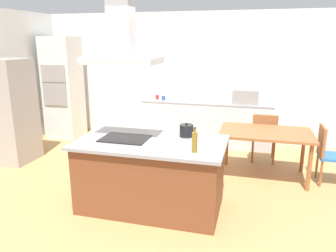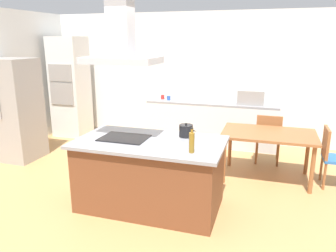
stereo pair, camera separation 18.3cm
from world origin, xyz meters
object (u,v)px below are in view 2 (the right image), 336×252
(chair_at_right_end, at_px, (332,154))
(olive_oil_bottle, at_px, (192,142))
(coffee_mug_blue, at_px, (169,98))
(wall_oven_stack, at_px, (70,87))
(cooktop, at_px, (124,138))
(chair_facing_back_wall, at_px, (268,136))
(countertop_microwave, at_px, (251,97))
(range_hood, at_px, (121,42))
(coffee_mug_red, at_px, (163,97))
(dining_table, at_px, (268,138))
(refrigerator, at_px, (14,110))
(tea_kettle, at_px, (186,131))

(chair_at_right_end, bearing_deg, olive_oil_bottle, -136.37)
(coffee_mug_blue, height_order, chair_at_right_end, coffee_mug_blue)
(wall_oven_stack, xyz_separation_m, chair_at_right_end, (5.25, -1.26, -0.59))
(cooktop, relative_size, olive_oil_bottle, 2.07)
(chair_facing_back_wall, bearing_deg, olive_oil_bottle, -109.56)
(countertop_microwave, bearing_deg, wall_oven_stack, -176.61)
(wall_oven_stack, distance_m, chair_facing_back_wall, 4.41)
(wall_oven_stack, bearing_deg, range_hood, -46.04)
(cooktop, xyz_separation_m, wall_oven_stack, (-2.55, 2.65, 0.20))
(chair_at_right_end, bearing_deg, coffee_mug_red, 154.47)
(olive_oil_bottle, xyz_separation_m, coffee_mug_blue, (-1.23, 3.08, -0.08))
(countertop_microwave, bearing_deg, dining_table, -75.67)
(wall_oven_stack, bearing_deg, coffee_mug_red, 6.44)
(wall_oven_stack, bearing_deg, cooktop, -46.04)
(chair_facing_back_wall, bearing_deg, refrigerator, -166.36)
(olive_oil_bottle, height_order, range_hood, range_hood)
(coffee_mug_blue, height_order, refrigerator, refrigerator)
(chair_at_right_end, bearing_deg, range_hood, -152.77)
(refrigerator, bearing_deg, chair_facing_back_wall, 13.64)
(refrigerator, xyz_separation_m, dining_table, (4.41, 0.41, -0.24))
(countertop_microwave, bearing_deg, range_hood, -115.92)
(olive_oil_bottle, bearing_deg, refrigerator, 160.73)
(coffee_mug_blue, distance_m, refrigerator, 2.98)
(coffee_mug_red, bearing_deg, olive_oil_bottle, -66.18)
(coffee_mug_red, bearing_deg, range_hood, -81.35)
(coffee_mug_blue, relative_size, range_hood, 0.10)
(chair_facing_back_wall, bearing_deg, range_hood, -130.95)
(refrigerator, bearing_deg, coffee_mug_red, 40.94)
(cooktop, distance_m, countertop_microwave, 3.20)
(refrigerator, distance_m, range_hood, 3.05)
(tea_kettle, relative_size, olive_oil_bottle, 0.80)
(refrigerator, distance_m, chair_facing_back_wall, 4.56)
(dining_table, bearing_deg, coffee_mug_blue, 145.41)
(countertop_microwave, distance_m, range_hood, 3.37)
(tea_kettle, xyz_separation_m, chair_facing_back_wall, (1.04, 1.74, -0.47))
(coffee_mug_blue, relative_size, refrigerator, 0.05)
(countertop_microwave, height_order, refrigerator, refrigerator)
(tea_kettle, xyz_separation_m, chair_at_right_end, (1.96, 1.08, -0.47))
(dining_table, distance_m, chair_facing_back_wall, 0.68)
(countertop_microwave, height_order, coffee_mug_blue, countertop_microwave)
(coffee_mug_red, xyz_separation_m, coffee_mug_blue, (0.16, -0.08, 0.00))
(tea_kettle, height_order, coffee_mug_red, tea_kettle)
(refrigerator, bearing_deg, countertop_microwave, 25.21)
(range_hood, bearing_deg, coffee_mug_blue, 95.67)
(cooktop, xyz_separation_m, countertop_microwave, (1.40, 2.88, 0.13))
(cooktop, bearing_deg, coffee_mug_red, 98.65)
(tea_kettle, bearing_deg, cooktop, -157.19)
(chair_at_right_end, bearing_deg, refrigerator, -175.65)
(coffee_mug_blue, distance_m, chair_at_right_end, 3.33)
(olive_oil_bottle, xyz_separation_m, dining_table, (0.83, 1.66, -0.36))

